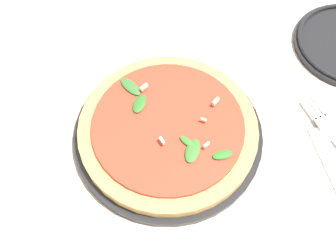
# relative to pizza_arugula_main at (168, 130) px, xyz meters

# --- Properties ---
(ground_plane) EXTENTS (6.00, 6.00, 0.00)m
(ground_plane) POSITION_rel_pizza_arugula_main_xyz_m (0.03, -0.02, -0.02)
(ground_plane) COLOR beige
(pizza_arugula_main) EXTENTS (0.30, 0.30, 0.05)m
(pizza_arugula_main) POSITION_rel_pizza_arugula_main_xyz_m (0.00, 0.00, 0.00)
(pizza_arugula_main) COLOR black
(pizza_arugula_main) RESTS_ON ground_plane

